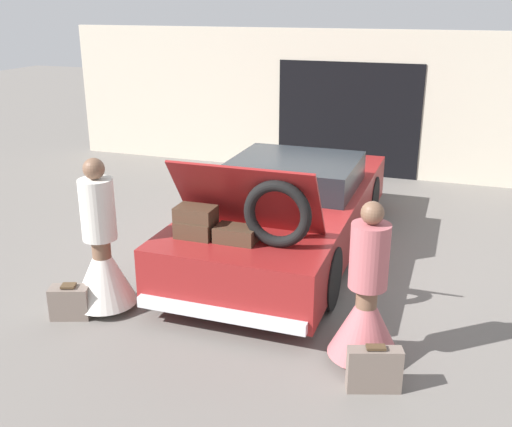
# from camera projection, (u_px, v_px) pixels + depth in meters

# --- Properties ---
(ground_plane) EXTENTS (40.00, 40.00, 0.00)m
(ground_plane) POSITION_uv_depth(u_px,v_px,m) (287.00, 249.00, 8.41)
(ground_plane) COLOR slate
(garage_wall_back) EXTENTS (12.00, 0.14, 2.80)m
(garage_wall_back) POSITION_uv_depth(u_px,v_px,m) (349.00, 104.00, 11.68)
(garage_wall_back) COLOR beige
(garage_wall_back) RESTS_ON ground_plane
(car) EXTENTS (1.98, 4.99, 1.69)m
(car) POSITION_uv_depth(u_px,v_px,m) (288.00, 210.00, 8.20)
(car) COLOR maroon
(car) RESTS_ON ground_plane
(person_left) EXTENTS (0.71, 0.71, 1.75)m
(person_left) POSITION_uv_depth(u_px,v_px,m) (102.00, 258.00, 6.59)
(person_left) COLOR brown
(person_left) RESTS_ON ground_plane
(person_right) EXTENTS (0.69, 0.69, 1.62)m
(person_right) POSITION_uv_depth(u_px,v_px,m) (366.00, 307.00, 5.63)
(person_right) COLOR brown
(person_right) RESTS_ON ground_plane
(suitcase_beside_left_person) EXTENTS (0.47, 0.34, 0.39)m
(suitcase_beside_left_person) POSITION_uv_depth(u_px,v_px,m) (70.00, 302.00, 6.54)
(suitcase_beside_left_person) COLOR #75665B
(suitcase_beside_left_person) RESTS_ON ground_plane
(suitcase_beside_right_person) EXTENTS (0.50, 0.29, 0.45)m
(suitcase_beside_right_person) POSITION_uv_depth(u_px,v_px,m) (374.00, 369.00, 5.29)
(suitcase_beside_right_person) COLOR #75665B
(suitcase_beside_right_person) RESTS_ON ground_plane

